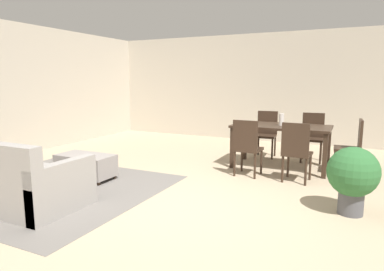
{
  "coord_description": "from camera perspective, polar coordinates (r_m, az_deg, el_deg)",
  "views": [
    {
      "loc": [
        1.8,
        -3.61,
        1.53
      ],
      "look_at": [
        -0.39,
        0.94,
        0.71
      ],
      "focal_mm": 31.71,
      "sensor_mm": 36.0,
      "label": 1
    }
  ],
  "objects": [
    {
      "name": "ground_plane",
      "position": [
        4.32,
        -0.79,
        -11.56
      ],
      "size": [
        10.8,
        10.8,
        0.0
      ],
      "primitive_type": "plane",
      "color": "tan"
    },
    {
      "name": "wall_back",
      "position": [
        8.8,
        14.03,
        7.76
      ],
      "size": [
        9.0,
        0.12,
        2.7
      ],
      "primitive_type": "cube",
      "color": "#BCB2A0",
      "rests_on": "ground_plane"
    },
    {
      "name": "area_rug",
      "position": [
        5.32,
        -22.66,
        -8.19
      ],
      "size": [
        3.0,
        2.8,
        0.01
      ],
      "primitive_type": "cube",
      "color": "slate",
      "rests_on": "ground_plane"
    },
    {
      "name": "couch",
      "position": [
        4.95,
        -29.41,
        -6.56
      ],
      "size": [
        2.17,
        0.94,
        0.86
      ],
      "color": "gray",
      "rests_on": "ground_plane"
    },
    {
      "name": "ottoman_table",
      "position": [
        5.58,
        -17.43,
        -4.76
      ],
      "size": [
        0.9,
        0.47,
        0.39
      ],
      "color": "gray",
      "rests_on": "ground_plane"
    },
    {
      "name": "dining_table",
      "position": [
        6.13,
        14.75,
        0.78
      ],
      "size": [
        1.65,
        0.86,
        0.76
      ],
      "color": "#332319",
      "rests_on": "ground_plane"
    },
    {
      "name": "dining_chair_near_left",
      "position": [
        5.48,
        9.21,
        -1.53
      ],
      "size": [
        0.42,
        0.42,
        0.92
      ],
      "color": "#332319",
      "rests_on": "ground_plane"
    },
    {
      "name": "dining_chair_near_right",
      "position": [
        5.31,
        17.13,
        -2.17
      ],
      "size": [
        0.43,
        0.43,
        0.92
      ],
      "color": "#332319",
      "rests_on": "ground_plane"
    },
    {
      "name": "dining_chair_far_left",
      "position": [
        7.04,
        12.4,
        0.73
      ],
      "size": [
        0.42,
        0.42,
        0.92
      ],
      "color": "#332319",
      "rests_on": "ground_plane"
    },
    {
      "name": "dining_chair_far_right",
      "position": [
        6.88,
        19.6,
        0.22
      ],
      "size": [
        0.42,
        0.42,
        0.92
      ],
      "color": "#332319",
      "rests_on": "ground_plane"
    },
    {
      "name": "dining_chair_head_east",
      "position": [
        6.07,
        25.46,
        -1.27
      ],
      "size": [
        0.42,
        0.42,
        0.92
      ],
      "color": "#332319",
      "rests_on": "ground_plane"
    },
    {
      "name": "vase_centerpiece",
      "position": [
        6.08,
        14.81,
        2.62
      ],
      "size": [
        0.09,
        0.09,
        0.21
      ],
      "primitive_type": "cylinder",
      "color": "silver",
      "rests_on": "dining_table"
    },
    {
      "name": "potted_plant",
      "position": [
        4.3,
        25.43,
        -6.0
      ],
      "size": [
        0.57,
        0.57,
        0.79
      ],
      "color": "#4C4C51",
      "rests_on": "ground_plane"
    }
  ]
}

